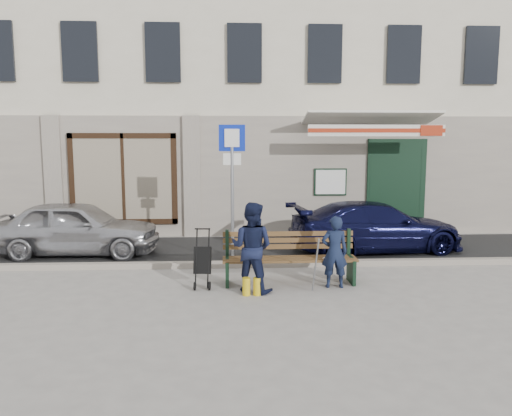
{
  "coord_description": "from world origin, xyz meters",
  "views": [
    {
      "loc": [
        -0.39,
        -8.39,
        2.56
      ],
      "look_at": [
        0.13,
        1.6,
        1.2
      ],
      "focal_mm": 35.0,
      "sensor_mm": 36.0,
      "label": 1
    }
  ],
  "objects": [
    {
      "name": "stroller",
      "position": [
        -0.89,
        0.16,
        0.45
      ],
      "size": [
        0.32,
        0.44,
        1.02
      ],
      "rotation": [
        0.0,
        0.0,
        -0.09
      ],
      "color": "black",
      "rests_on": "ground"
    },
    {
      "name": "parking_sign",
      "position": [
        -0.35,
        1.77,
        1.95
      ],
      "size": [
        0.53,
        0.08,
        2.87
      ],
      "rotation": [
        0.0,
        0.0,
        -0.05
      ],
      "color": "gray",
      "rests_on": "ground"
    },
    {
      "name": "man",
      "position": [
        1.41,
        0.02,
        0.63
      ],
      "size": [
        0.47,
        0.32,
        1.27
      ],
      "primitive_type": "imported",
      "rotation": [
        0.0,
        0.0,
        3.11
      ],
      "color": "#131C36",
      "rests_on": "ground"
    },
    {
      "name": "building",
      "position": [
        0.01,
        8.45,
        4.97
      ],
      "size": [
        20.0,
        8.27,
        10.0
      ],
      "color": "beige",
      "rests_on": "ground"
    },
    {
      "name": "bench",
      "position": [
        0.62,
        0.31,
        0.46
      ],
      "size": [
        2.4,
        1.17,
        0.98
      ],
      "color": "brown",
      "rests_on": "ground"
    },
    {
      "name": "car_navy",
      "position": [
        2.96,
        2.81,
        0.58
      ],
      "size": [
        4.17,
        2.12,
        1.16
      ],
      "primitive_type": "imported",
      "rotation": [
        0.0,
        0.0,
        1.7
      ],
      "color": "black",
      "rests_on": "ground"
    },
    {
      "name": "asphalt_lane",
      "position": [
        0.0,
        3.1,
        0.01
      ],
      "size": [
        60.0,
        3.2,
        0.01
      ],
      "primitive_type": "cube",
      "color": "#282828",
      "rests_on": "ground"
    },
    {
      "name": "ground",
      "position": [
        0.0,
        0.0,
        0.0
      ],
      "size": [
        80.0,
        80.0,
        0.0
      ],
      "primitive_type": "plane",
      "color": "#9E9991",
      "rests_on": "ground"
    },
    {
      "name": "woman",
      "position": [
        -0.04,
        -0.14,
        0.77
      ],
      "size": [
        0.92,
        0.83,
        1.54
      ],
      "primitive_type": "imported",
      "rotation": [
        0.0,
        0.0,
        2.73
      ],
      "color": "#121833",
      "rests_on": "ground"
    },
    {
      "name": "curb",
      "position": [
        0.0,
        1.5,
        0.06
      ],
      "size": [
        60.0,
        0.18,
        0.12
      ],
      "primitive_type": "cube",
      "color": "#9E9384",
      "rests_on": "ground"
    },
    {
      "name": "car_silver",
      "position": [
        -3.84,
        2.79,
        0.62
      ],
      "size": [
        3.68,
        1.58,
        1.24
      ],
      "primitive_type": "imported",
      "rotation": [
        0.0,
        0.0,
        1.54
      ],
      "color": "#B5B5BA",
      "rests_on": "ground"
    }
  ]
}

